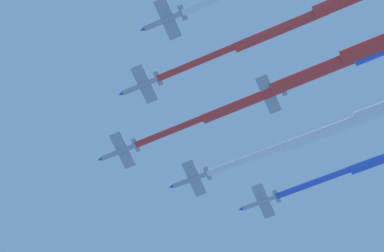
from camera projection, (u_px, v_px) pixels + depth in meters
jet_lead at (315, 72)px, 196.00m from camera, size 26.13×73.76×4.24m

